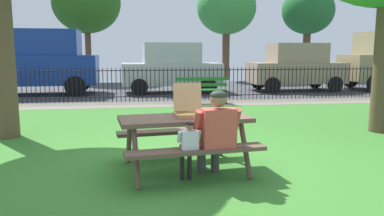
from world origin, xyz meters
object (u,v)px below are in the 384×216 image
(far_tree_midright, at_px, (308,12))
(pizza_box_open, at_px, (189,110))
(adult_at_table, at_px, (216,131))
(parked_car_left, at_px, (34,60))
(parked_car_center, at_px, (171,67))
(far_tree_center, at_px, (226,8))
(far_tree_midleft, at_px, (86,3))
(parked_car_right, at_px, (296,67))
(park_bench_center, at_px, (201,91))
(picnic_table_foreground, at_px, (185,129))
(child_at_table, at_px, (189,145))

(far_tree_midright, bearing_deg, pizza_box_open, -119.29)
(adult_at_table, height_order, parked_car_left, parked_car_left)
(parked_car_center, relative_size, far_tree_center, 0.72)
(parked_car_left, distance_m, parked_car_center, 5.24)
(far_tree_midleft, distance_m, far_tree_center, 7.60)
(parked_car_left, bearing_deg, parked_car_right, -0.00)
(parked_car_right, relative_size, far_tree_midleft, 0.68)
(park_bench_center, bearing_deg, picnic_table_foreground, -101.29)
(pizza_box_open, bearing_deg, parked_car_center, 86.50)
(child_at_table, bearing_deg, park_bench_center, 79.39)
(pizza_box_open, relative_size, parked_car_left, 0.10)
(park_bench_center, xyz_separation_m, far_tree_midright, (7.79, 9.53, 3.48))
(far_tree_center, bearing_deg, pizza_box_open, -104.73)
(adult_at_table, bearing_deg, picnic_table_foreground, 127.06)
(far_tree_midleft, bearing_deg, pizza_box_open, -78.27)
(pizza_box_open, bearing_deg, far_tree_midleft, 101.73)
(park_bench_center, distance_m, parked_car_left, 6.86)
(picnic_table_foreground, bearing_deg, parked_car_right, 59.60)
(far_tree_center, bearing_deg, adult_at_table, -103.39)
(parked_car_left, xyz_separation_m, parked_car_center, (5.23, 0.00, -0.29))
(parked_car_left, distance_m, far_tree_center, 11.10)
(adult_at_table, bearing_deg, far_tree_midleft, 102.31)
(adult_at_table, distance_m, parked_car_center, 10.55)
(child_at_table, xyz_separation_m, far_tree_center, (4.33, 16.73, 3.51))
(child_at_table, height_order, far_tree_center, far_tree_center)
(pizza_box_open, bearing_deg, picnic_table_foreground, -142.66)
(parked_car_left, bearing_deg, parked_car_center, 0.00)
(park_bench_center, distance_m, far_tree_center, 10.62)
(child_at_table, relative_size, far_tree_midleft, 0.14)
(far_tree_center, distance_m, far_tree_midright, 4.81)
(adult_at_table, xyz_separation_m, parked_car_left, (-4.90, 10.54, 0.65))
(child_at_table, xyz_separation_m, far_tree_midright, (9.14, 16.73, 3.40))
(parked_car_right, bearing_deg, far_tree_center, 104.69)
(adult_at_table, xyz_separation_m, parked_car_center, (0.33, 10.54, 0.35))
(park_bench_center, relative_size, parked_car_right, 0.41)
(adult_at_table, distance_m, park_bench_center, 7.19)
(park_bench_center, height_order, parked_car_right, parked_car_right)
(child_at_table, height_order, far_tree_midright, far_tree_midright)
(far_tree_center, bearing_deg, parked_car_right, -75.31)
(picnic_table_foreground, height_order, park_bench_center, park_bench_center)
(park_bench_center, xyz_separation_m, parked_car_center, (-0.65, 3.42, 0.59))
(picnic_table_foreground, bearing_deg, park_bench_center, 78.71)
(pizza_box_open, relative_size, far_tree_center, 0.09)
(adult_at_table, bearing_deg, park_bench_center, 82.16)
(parked_car_right, bearing_deg, pizza_box_open, -120.24)
(parked_car_right, distance_m, far_tree_midleft, 11.49)
(picnic_table_foreground, xyz_separation_m, far_tree_midright, (9.12, 16.19, 3.30))
(parked_car_left, bearing_deg, far_tree_midleft, 78.30)
(pizza_box_open, xyz_separation_m, far_tree_midright, (9.05, 16.14, 3.04))
(adult_at_table, xyz_separation_m, far_tree_midright, (8.77, 16.65, 3.24))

